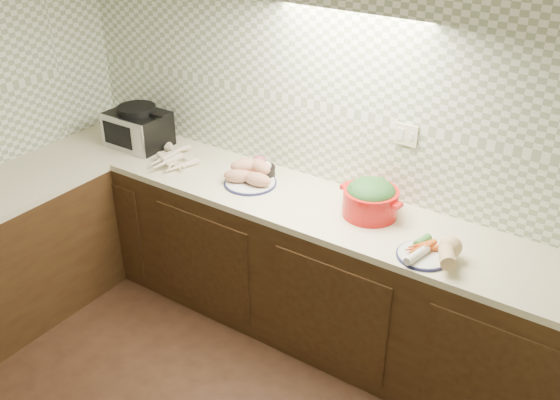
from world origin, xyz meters
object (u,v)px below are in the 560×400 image
Objects in this scene: parsnip_pile at (182,160)px; sweet_potato_plate at (251,175)px; toaster_oven at (138,127)px; onion_bowl at (261,169)px; veg_plate at (436,250)px; dutch_oven at (371,198)px.

sweet_potato_plate is (0.53, 0.03, 0.03)m from parsnip_pile.
toaster_oven reaches higher than parsnip_pile.
sweet_potato_plate reaches higher than onion_bowl.
onion_bowl is 0.51× the size of veg_plate.
sweet_potato_plate is 0.12m from onion_bowl.
toaster_oven is 1.17× the size of veg_plate.
parsnip_pile is at bearing -8.44° from toaster_oven.
veg_plate is (1.76, -0.10, 0.01)m from parsnip_pile.
sweet_potato_plate is (0.97, -0.03, -0.08)m from toaster_oven.
toaster_oven is at bearing -174.93° from onion_bowl.
onion_bowl is at bearing 4.80° from toaster_oven.
parsnip_pile is at bearing -168.30° from dutch_oven.
parsnip_pile is 1.30m from dutch_oven.
dutch_oven is at bearing 156.94° from veg_plate.
parsnip_pile is at bearing -176.39° from sweet_potato_plate.
parsnip_pile is 1.76m from veg_plate.
parsnip_pile is at bearing 176.80° from veg_plate.
dutch_oven reaches higher than parsnip_pile.
dutch_oven reaches higher than veg_plate.
sweet_potato_plate is 1.24m from veg_plate.
onion_bowl is 1.26m from veg_plate.
parsnip_pile is 2.47× the size of onion_bowl.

